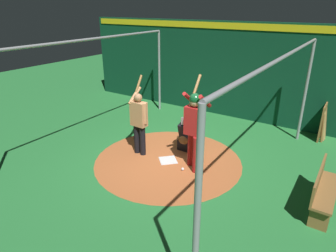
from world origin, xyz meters
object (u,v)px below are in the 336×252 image
object	(u,v)px
bench	(323,189)
home_plate	(168,160)
catcher	(187,137)
visitor	(139,120)
batter	(194,124)
bat_rack	(324,121)
baseball_0	(183,169)

from	to	relation	value
bench	home_plate	bearing A→B (deg)	-89.81
home_plate	catcher	size ratio (longest dim) A/B	0.43
catcher	visitor	size ratio (longest dim) A/B	0.48
batter	bench	bearing A→B (deg)	89.50
home_plate	bat_rack	distance (m)	4.83
bat_rack	baseball_0	xyz separation A→B (m)	(3.96, -2.46, -0.45)
bat_rack	bench	bearing A→B (deg)	7.19
home_plate	bench	bearing A→B (deg)	90.19
baseball_0	visitor	bearing A→B (deg)	-96.54
catcher	bench	size ratio (longest dim) A/B	0.65
home_plate	bench	world-z (taller)	bench
bat_rack	bench	size ratio (longest dim) A/B	0.72
batter	catcher	xyz separation A→B (m)	(-0.76, -0.62, -0.77)
catcher	batter	bearing A→B (deg)	39.13
visitor	bat_rack	xyz separation A→B (m)	(-3.80, 3.86, -0.46)
home_plate	batter	size ratio (longest dim) A/B	0.19
batter	bench	distance (m)	2.88
batter	baseball_0	xyz separation A→B (m)	(0.25, -0.13, -1.11)
visitor	bench	size ratio (longest dim) A/B	1.36
bench	baseball_0	world-z (taller)	bench
bat_rack	baseball_0	distance (m)	4.68
batter	visitor	distance (m)	1.55
bench	bat_rack	bearing A→B (deg)	-172.81
bench	catcher	bearing A→B (deg)	-102.98
batter	visitor	bearing A→B (deg)	-86.50
batter	visitor	size ratio (longest dim) A/B	1.09
batter	bat_rack	xyz separation A→B (m)	(-3.71, 2.32, -0.66)
catcher	bat_rack	distance (m)	4.16
batter	home_plate	bearing A→B (deg)	-87.02
catcher	bat_rack	xyz separation A→B (m)	(-2.94, 2.95, 0.11)
bat_rack	bench	world-z (taller)	bat_rack
catcher	visitor	world-z (taller)	visitor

